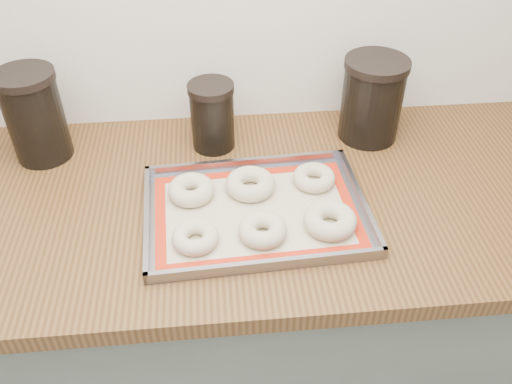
{
  "coord_description": "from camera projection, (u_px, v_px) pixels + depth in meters",
  "views": [
    {
      "loc": [
        -0.04,
        0.77,
        1.67
      ],
      "look_at": [
        0.04,
        1.61,
        0.96
      ],
      "focal_mm": 38.0,
      "sensor_mm": 36.0,
      "label": 1
    }
  ],
  "objects": [
    {
      "name": "bagel_back_left",
      "position": [
        191.0,
        190.0,
        1.16
      ],
      "size": [
        0.12,
        0.12,
        0.04
      ],
      "primitive_type": "torus",
      "rotation": [
        0.0,
        0.0,
        0.18
      ],
      "color": "beige",
      "rests_on": "baking_mat"
    },
    {
      "name": "bagel_back_right",
      "position": [
        314.0,
        178.0,
        1.2
      ],
      "size": [
        0.1,
        0.1,
        0.03
      ],
      "primitive_type": "torus",
      "rotation": [
        0.0,
        0.0,
        -0.09
      ],
      "color": "beige",
      "rests_on": "baking_mat"
    },
    {
      "name": "canister_mid",
      "position": [
        212.0,
        116.0,
        1.28
      ],
      "size": [
        0.11,
        0.11,
        0.17
      ],
      "color": "black",
      "rests_on": "countertop"
    },
    {
      "name": "baking_tray",
      "position": [
        256.0,
        211.0,
        1.13
      ],
      "size": [
        0.48,
        0.35,
        0.03
      ],
      "rotation": [
        0.0,
        0.0,
        0.05
      ],
      "color": "gray",
      "rests_on": "countertop"
    },
    {
      "name": "countertop",
      "position": [
        237.0,
        201.0,
        1.2
      ],
      "size": [
        3.06,
        0.68,
        0.04
      ],
      "primitive_type": "cube",
      "color": "brown",
      "rests_on": "cabinet"
    },
    {
      "name": "canister_left",
      "position": [
        35.0,
        115.0,
        1.23
      ],
      "size": [
        0.14,
        0.14,
        0.22
      ],
      "color": "black",
      "rests_on": "countertop"
    },
    {
      "name": "bagel_front_left",
      "position": [
        195.0,
        237.0,
        1.06
      ],
      "size": [
        0.11,
        0.11,
        0.03
      ],
      "primitive_type": "torus",
      "rotation": [
        0.0,
        0.0,
        0.24
      ],
      "color": "beige",
      "rests_on": "baking_mat"
    },
    {
      "name": "baking_mat",
      "position": [
        256.0,
        212.0,
        1.14
      ],
      "size": [
        0.43,
        0.31,
        0.0
      ],
      "rotation": [
        0.0,
        0.0,
        0.05
      ],
      "color": "#C6B793",
      "rests_on": "baking_tray"
    },
    {
      "name": "canister_right",
      "position": [
        372.0,
        99.0,
        1.3
      ],
      "size": [
        0.15,
        0.15,
        0.21
      ],
      "color": "black",
      "rests_on": "countertop"
    },
    {
      "name": "cabinet",
      "position": [
        241.0,
        325.0,
        1.49
      ],
      "size": [
        3.0,
        0.65,
        0.86
      ],
      "primitive_type": "cube",
      "color": "#606A5D",
      "rests_on": "floor"
    },
    {
      "name": "bagel_front_right",
      "position": [
        330.0,
        220.0,
        1.09
      ],
      "size": [
        0.13,
        0.13,
        0.04
      ],
      "primitive_type": "torus",
      "rotation": [
        0.0,
        0.0,
        -0.22
      ],
      "color": "beige",
      "rests_on": "baking_mat"
    },
    {
      "name": "bagel_back_mid",
      "position": [
        250.0,
        184.0,
        1.18
      ],
      "size": [
        0.12,
        0.12,
        0.04
      ],
      "primitive_type": "torus",
      "rotation": [
        0.0,
        0.0,
        0.15
      ],
      "color": "beige",
      "rests_on": "baking_mat"
    },
    {
      "name": "bagel_front_mid",
      "position": [
        263.0,
        230.0,
        1.07
      ],
      "size": [
        0.11,
        0.11,
        0.04
      ],
      "primitive_type": "torus",
      "rotation": [
        0.0,
        0.0,
        0.18
      ],
      "color": "beige",
      "rests_on": "baking_mat"
    }
  ]
}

